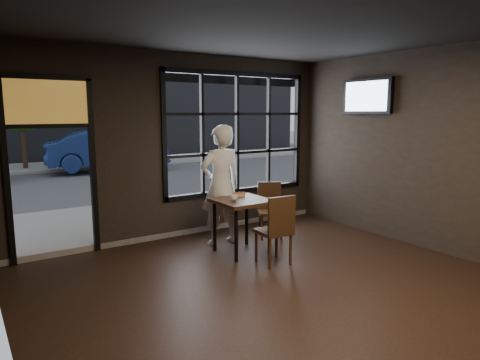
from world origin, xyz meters
TOP-DOWN VIEW (x-y plane):
  - floor at (0.00, 0.00)m, footprint 6.00×7.00m
  - ceiling at (0.00, 0.00)m, footprint 6.00×7.00m
  - wall_left at (-3.00, 0.00)m, footprint 0.04×7.00m
  - wall_right at (3.00, 0.00)m, footprint 0.04×7.00m
  - window_frame at (1.20, 3.50)m, footprint 3.06×0.12m
  - stained_transom at (-2.10, 3.50)m, footprint 1.20×0.06m
  - street_asphalt at (0.00, 24.00)m, footprint 60.00×41.00m
  - building_across at (0.00, 23.00)m, footprint 28.00×12.00m
  - cafe_table at (0.38, 2.12)m, footprint 0.80×0.80m
  - chair_near at (0.49, 1.45)m, footprint 0.48×0.48m
  - chair_window at (1.27, 2.53)m, footprint 0.57×0.57m
  - man at (0.34, 2.69)m, footprint 0.74×0.50m
  - hotdog at (0.48, 2.34)m, footprint 0.22×0.14m
  - cup at (0.21, 2.09)m, footprint 0.14×0.14m
  - tv at (2.93, 1.90)m, footprint 0.12×1.06m
  - navy_car at (1.44, 12.61)m, footprint 4.56×2.17m
  - tree_left at (-1.10, 14.59)m, footprint 2.10×2.10m
  - tree_right at (2.54, 15.12)m, footprint 2.21×2.21m

SIDE VIEW (x-z plane):
  - street_asphalt at x=0.00m, z-range -0.04..0.00m
  - floor at x=0.00m, z-range -0.02..0.00m
  - cafe_table at x=0.38m, z-range 0.00..0.86m
  - chair_window at x=1.27m, z-range 0.00..0.97m
  - chair_near at x=0.49m, z-range 0.00..1.03m
  - navy_car at x=1.44m, z-range 0.10..1.54m
  - hotdog at x=0.48m, z-range 0.86..0.92m
  - cup at x=0.21m, z-range 0.86..0.96m
  - man at x=0.34m, z-range 0.00..2.00m
  - wall_left at x=-3.00m, z-range 0.00..3.20m
  - wall_right at x=3.00m, z-range 0.00..3.20m
  - window_frame at x=1.20m, z-range 0.66..2.94m
  - stained_transom at x=-2.10m, z-range 2.00..2.70m
  - tv at x=2.93m, z-range 2.17..2.79m
  - tree_left at x=-1.10m, z-range 0.73..4.32m
  - tree_right at x=2.54m, z-range 0.77..4.55m
  - ceiling at x=0.00m, z-range 3.20..3.22m
  - building_across at x=0.00m, z-range 0.00..15.00m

